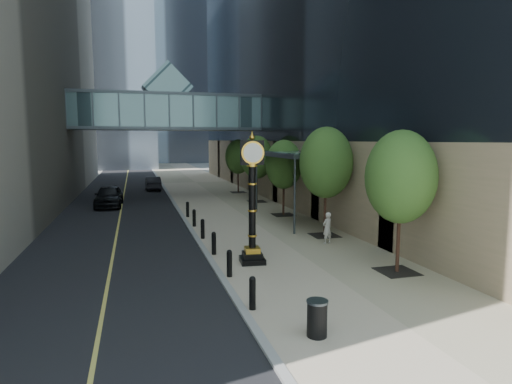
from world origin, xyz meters
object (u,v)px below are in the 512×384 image
pedestrian (327,228)px  car_far (153,183)px  trash_bin (317,319)px  car_near (109,196)px  street_clock (252,208)px

pedestrian → car_far: 26.80m
trash_bin → pedestrian: pedestrian is taller
trash_bin → car_near: (-6.33, 24.50, 0.33)m
trash_bin → car_near: bearing=104.5°
car_near → car_far: size_ratio=1.18×
trash_bin → car_far: size_ratio=0.22×
trash_bin → car_far: (-2.63, 34.85, 0.18)m
pedestrian → trash_bin: bearing=42.3°
street_clock → trash_bin: (-0.16, -6.85, -1.82)m
car_far → pedestrian: bearing=104.1°
trash_bin → pedestrian: 10.11m
street_clock → car_far: size_ratio=1.29×
pedestrian → car_far: bearing=-95.4°
pedestrian → car_far: size_ratio=0.38×
car_near → car_far: car_near is taller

